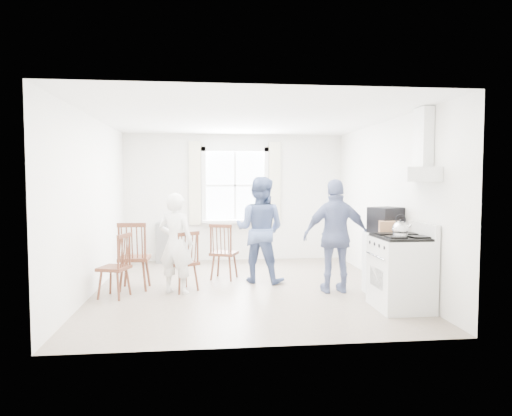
{
  "coord_description": "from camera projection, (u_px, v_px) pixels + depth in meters",
  "views": [
    {
      "loc": [
        -0.58,
        -6.94,
        1.68
      ],
      "look_at": [
        0.19,
        0.2,
        1.23
      ],
      "focal_mm": 32.0,
      "sensor_mm": 36.0,
      "label": 1
    }
  ],
  "objects": [
    {
      "name": "low_cabinet",
      "position": [
        385.0,
        264.0,
        6.59
      ],
      "size": [
        0.5,
        0.55,
        0.9
      ],
      "primitive_type": "cube",
      "color": "white",
      "rests_on": "ground"
    },
    {
      "name": "person_mid",
      "position": [
        260.0,
        230.0,
        7.42
      ],
      "size": [
        1.1,
        1.1,
        1.72
      ],
      "primitive_type": "imported",
      "rotation": [
        0.0,
        0.0,
        2.72
      ],
      "color": "#4C5E8D",
      "rests_on": "ground"
    },
    {
      "name": "kettle",
      "position": [
        400.0,
        230.0,
        5.73
      ],
      "size": [
        0.21,
        0.21,
        0.29
      ],
      "color": "silver",
      "rests_on": "gas_stove"
    },
    {
      "name": "windsor_chair_a",
      "position": [
        186.0,
        255.0,
        6.77
      ],
      "size": [
        0.53,
        0.53,
        0.91
      ],
      "color": "#4D2618",
      "rests_on": "ground"
    },
    {
      "name": "windsor_chair_c",
      "position": [
        120.0,
        258.0,
        6.44
      ],
      "size": [
        0.48,
        0.49,
        0.92
      ],
      "color": "#4D2618",
      "rests_on": "ground"
    },
    {
      "name": "windsor_chair_b",
      "position": [
        133.0,
        249.0,
        6.83
      ],
      "size": [
        0.46,
        0.45,
        1.05
      ],
      "color": "#4D2618",
      "rests_on": "ground"
    },
    {
      "name": "range_hood",
      "position": [
        415.0,
        162.0,
        5.82
      ],
      "size": [
        0.45,
        0.76,
        0.94
      ],
      "color": "white",
      "rests_on": "room_shell"
    },
    {
      "name": "cardboard_box",
      "position": [
        391.0,
        228.0,
        6.33
      ],
      "size": [
        0.36,
        0.3,
        0.2
      ],
      "primitive_type": "cube",
      "rotation": [
        0.0,
        0.0,
        -0.28
      ],
      "color": "#9C6E4B",
      "rests_on": "low_cabinet"
    },
    {
      "name": "window_assembly",
      "position": [
        235.0,
        190.0,
        9.39
      ],
      "size": [
        1.88,
        0.24,
        1.7
      ],
      "color": "white",
      "rests_on": "room_shell"
    },
    {
      "name": "windsor_chair_d",
      "position": [
        222.0,
        245.0,
        7.56
      ],
      "size": [
        0.52,
        0.51,
        0.95
      ],
      "color": "#4D2618",
      "rests_on": "ground"
    },
    {
      "name": "shelf_unit",
      "position": [
        166.0,
        243.0,
        9.19
      ],
      "size": [
        0.4,
        0.3,
        0.8
      ],
      "primitive_type": "cube",
      "color": "gray",
      "rests_on": "ground"
    },
    {
      "name": "person_left",
      "position": [
        176.0,
        243.0,
        6.67
      ],
      "size": [
        0.71,
        0.71,
        1.48
      ],
      "primitive_type": "imported",
      "rotation": [
        0.0,
        0.0,
        2.74
      ],
      "color": "white",
      "rests_on": "ground"
    },
    {
      "name": "stereo_stack",
      "position": [
        386.0,
        220.0,
        6.62
      ],
      "size": [
        0.53,
        0.51,
        0.37
      ],
      "color": "black",
      "rests_on": "low_cabinet"
    },
    {
      "name": "gas_stove",
      "position": [
        401.0,
        272.0,
        5.89
      ],
      "size": [
        0.68,
        0.76,
        1.12
      ],
      "color": "silver",
      "rests_on": "ground"
    },
    {
      "name": "person_right",
      "position": [
        336.0,
        236.0,
        6.73
      ],
      "size": [
        0.99,
        0.99,
        1.68
      ],
      "primitive_type": "imported",
      "rotation": [
        0.0,
        0.0,
        3.14
      ],
      "color": "navy",
      "rests_on": "ground"
    },
    {
      "name": "room_shell",
      "position": [
        245.0,
        204.0,
        6.97
      ],
      "size": [
        4.62,
        5.12,
        2.64
      ],
      "color": "gray",
      "rests_on": "ground"
    },
    {
      "name": "potted_plant",
      "position": [
        259.0,
        212.0,
        9.38
      ],
      "size": [
        0.23,
        0.23,
        0.32
      ],
      "primitive_type": "imported",
      "rotation": [
        0.0,
        0.0,
        -0.39
      ],
      "color": "#327032",
      "rests_on": "window_assembly"
    }
  ]
}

